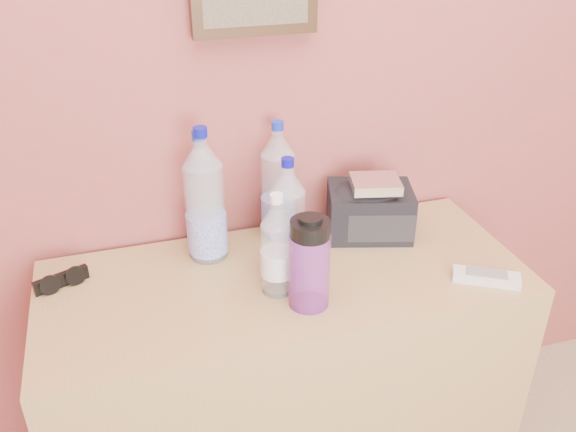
# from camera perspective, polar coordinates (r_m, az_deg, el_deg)

# --- Properties ---
(dresser) EXTENTS (1.19, 0.50, 0.74)m
(dresser) POSITION_cam_1_polar(r_m,az_deg,el_deg) (1.75, -0.22, -15.66)
(dresser) COLOR tan
(dresser) RESTS_ON ground
(pet_large_a) EXTENTS (0.09, 0.09, 0.34)m
(pet_large_a) POSITION_cam_1_polar(r_m,az_deg,el_deg) (1.53, -7.91, 1.28)
(pet_large_a) COLOR white
(pet_large_a) RESTS_ON dresser
(pet_large_b) EXTENTS (0.09, 0.09, 0.33)m
(pet_large_b) POSITION_cam_1_polar(r_m,az_deg,el_deg) (1.61, -0.93, 2.76)
(pet_large_b) COLOR #ABC4DA
(pet_large_b) RESTS_ON dresser
(pet_large_c) EXTENTS (0.10, 0.10, 0.35)m
(pet_large_c) POSITION_cam_1_polar(r_m,az_deg,el_deg) (1.52, -7.74, 1.29)
(pet_large_c) COLOR #ACC1D5
(pet_large_c) RESTS_ON dresser
(pet_large_d) EXTENTS (0.08, 0.08, 0.31)m
(pet_large_d) POSITION_cam_1_polar(r_m,az_deg,el_deg) (1.45, -0.03, -0.74)
(pet_large_d) COLOR #A3BCD1
(pet_large_d) RESTS_ON dresser
(pet_small) EXTENTS (0.07, 0.07, 0.26)m
(pet_small) POSITION_cam_1_polar(r_m,az_deg,el_deg) (1.40, -1.03, -3.19)
(pet_small) COLOR silver
(pet_small) RESTS_ON dresser
(nalgene_bottle) EXTENTS (0.09, 0.09, 0.23)m
(nalgene_bottle) POSITION_cam_1_polar(r_m,az_deg,el_deg) (1.35, 2.01, -4.36)
(nalgene_bottle) COLOR purple
(nalgene_bottle) RESTS_ON dresser
(sunglasses) EXTENTS (0.14, 0.09, 0.03)m
(sunglasses) POSITION_cam_1_polar(r_m,az_deg,el_deg) (1.56, -20.46, -5.63)
(sunglasses) COLOR black
(sunglasses) RESTS_ON dresser
(ac_remote) EXTENTS (0.16, 0.12, 0.02)m
(ac_remote) POSITION_cam_1_polar(r_m,az_deg,el_deg) (1.56, 18.06, -5.48)
(ac_remote) COLOR silver
(ac_remote) RESTS_ON dresser
(toiletry_bag) EXTENTS (0.26, 0.21, 0.15)m
(toiletry_bag) POSITION_cam_1_polar(r_m,az_deg,el_deg) (1.66, 7.66, 0.71)
(toiletry_bag) COLOR black
(toiletry_bag) RESTS_ON dresser
(foil_packet) EXTENTS (0.15, 0.13, 0.03)m
(foil_packet) POSITION_cam_1_polar(r_m,az_deg,el_deg) (1.60, 8.18, 3.01)
(foil_packet) COLOR silver
(foil_packet) RESTS_ON toiletry_bag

